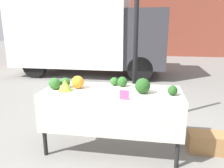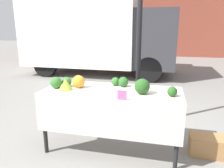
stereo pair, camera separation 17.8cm
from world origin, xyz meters
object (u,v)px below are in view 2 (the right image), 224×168
object	(u,v)px
parked_truck	(96,30)
produce_crate	(209,146)
price_sign	(122,95)
orange_cauliflower	(79,82)

from	to	relation	value
parked_truck	produce_crate	world-z (taller)	parked_truck
produce_crate	parked_truck	bearing A→B (deg)	122.42
price_sign	produce_crate	bearing A→B (deg)	24.36
parked_truck	produce_crate	xyz separation A→B (m)	(2.85, -4.49, -1.33)
orange_cauliflower	produce_crate	size ratio (longest dim) A/B	0.35
price_sign	produce_crate	world-z (taller)	price_sign
orange_cauliflower	parked_truck	bearing A→B (deg)	104.55
orange_cauliflower	price_sign	bearing A→B (deg)	-29.41
orange_cauliflower	price_sign	size ratio (longest dim) A/B	1.50
price_sign	produce_crate	xyz separation A→B (m)	(1.02, 0.46, -0.73)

